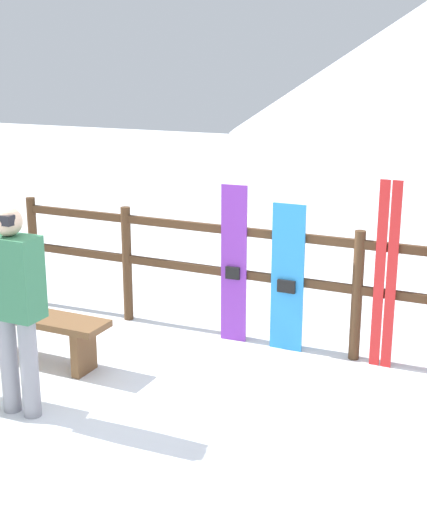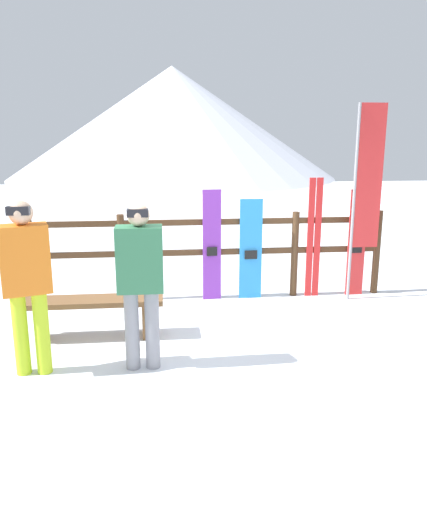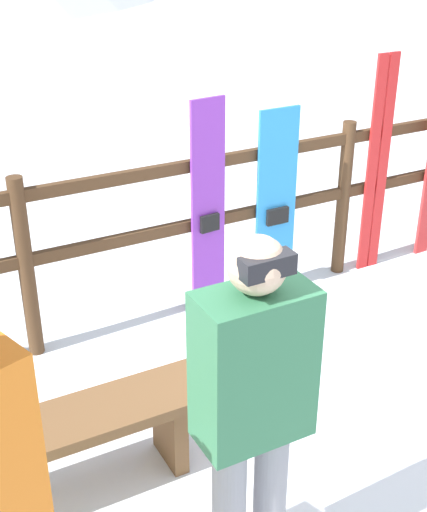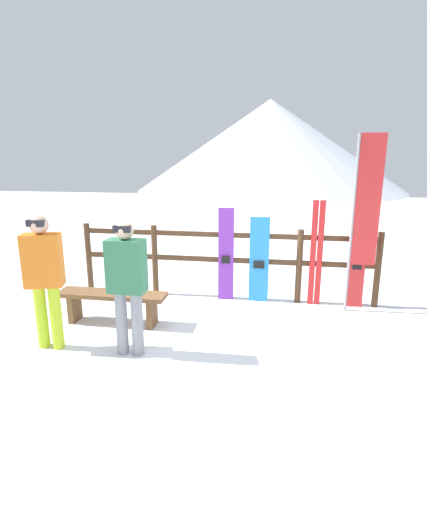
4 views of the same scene
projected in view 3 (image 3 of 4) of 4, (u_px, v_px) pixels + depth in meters
The scene contains 7 objects.
ground_plane at pixel (352, 457), 3.82m from camera, with size 40.00×40.00×0.00m, color white.
fence at pixel (201, 217), 4.90m from camera, with size 4.99×0.10×1.22m.
bench at pixel (57, 442), 3.41m from camera, with size 1.58×0.36×0.47m.
person_plaid_green at pixel (253, 401), 2.73m from camera, with size 0.44×0.24×1.66m.
snowboard_purple at pixel (208, 212), 4.84m from camera, with size 0.26×0.07×1.56m.
snowboard_blue at pixel (276, 206), 5.10m from camera, with size 0.32×0.05×1.42m.
ski_pair_red at pixel (377, 167), 5.41m from camera, with size 0.19×0.02×1.71m.
Camera 3 is at (-2.03, -2.23, 2.69)m, focal length 50.00 mm.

